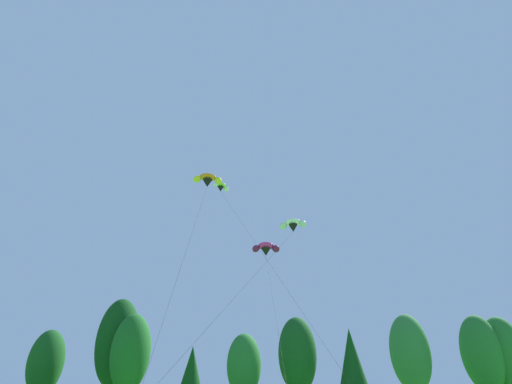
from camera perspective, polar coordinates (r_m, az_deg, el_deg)
treeline_tree_a at (r=66.83m, az=-27.48°, el=-20.50°), size 4.73×4.73×10.86m
treeline_tree_b at (r=64.55m, az=-18.92°, el=-19.36°), size 5.95×5.95×15.36m
treeline_tree_c at (r=60.05m, az=-17.23°, el=-20.75°), size 5.19×5.19×12.55m
treeline_tree_d at (r=62.09m, az=-9.07°, el=-23.63°), size 3.54×3.54×8.84m
treeline_tree_e at (r=57.86m, az=-1.71°, el=-23.17°), size 4.51×4.51×10.02m
treeline_tree_f at (r=58.77m, az=5.85°, el=-21.78°), size 5.11×5.11×12.27m
treeline_tree_g at (r=57.49m, az=13.32°, el=-22.03°), size 3.89×3.89×10.43m
treeline_tree_h at (r=61.05m, az=20.87°, el=-20.36°), size 5.17×5.17×12.48m
treeline_tree_i at (r=63.74m, az=29.19°, el=-19.21°), size 5.09×5.09×12.19m
treeline_tree_j at (r=65.41m, az=31.58°, el=-18.88°), size 5.05×5.05×12.03m
parafoil_kite_high_orange at (r=37.87m, az=-6.84°, el=1.66°), size 2.86×11.80×19.29m
parafoil_kite_mid_magenta at (r=44.53m, az=1.40°, el=-8.00°), size 3.25×21.63×15.84m
parafoil_kite_far_lime_white at (r=47.66m, az=-4.94°, el=0.68°), size 11.55×19.87×23.61m
parafoil_kite_low_white at (r=40.10m, az=5.21°, el=-4.66°), size 10.43×16.11×16.45m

